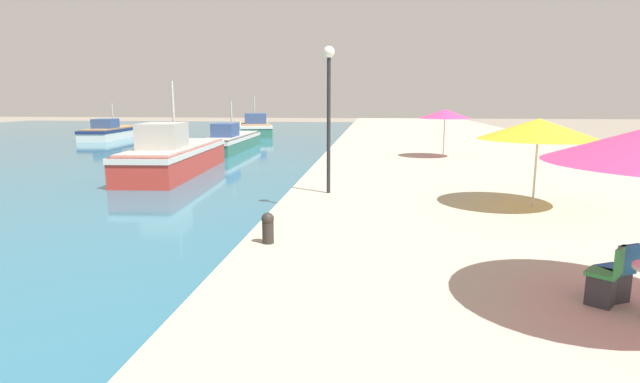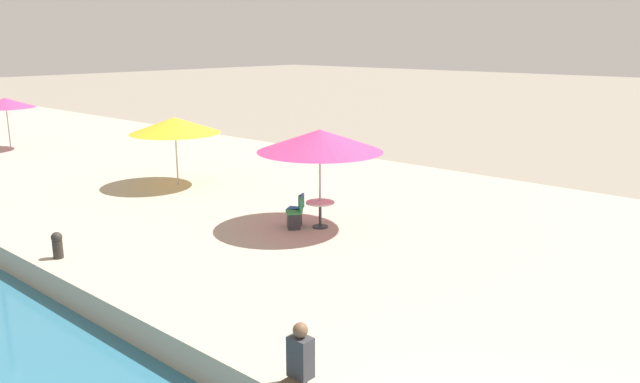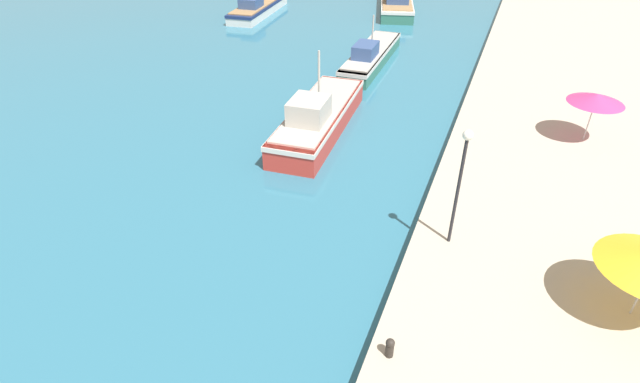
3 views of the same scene
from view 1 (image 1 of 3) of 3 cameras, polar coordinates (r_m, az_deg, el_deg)
quay_promenade at (r=35.69m, az=14.73°, el=4.86°), size 16.00×90.00×0.68m
fishing_boat_near at (r=25.42m, az=-16.28°, el=3.94°), size 3.30×9.90×4.45m
fishing_boat_mid at (r=36.33m, az=-10.07°, el=5.76°), size 2.35×10.16×3.48m
fishing_boat_far at (r=50.80m, az=-22.57°, el=6.38°), size 3.47×9.89×3.25m
fishing_boat_distant at (r=52.10m, az=-7.44°, el=7.31°), size 5.66×10.86×3.90m
cafe_umbrella_white at (r=14.87m, az=23.71°, el=6.56°), size 3.22×3.22×2.45m
cafe_umbrella_striped at (r=26.56m, az=14.09°, el=8.59°), size 2.63×2.63×2.45m
cafe_chair_left at (r=8.70m, az=30.66°, el=-8.65°), size 0.55×0.56×0.91m
cafe_chair_right at (r=8.42m, az=29.68°, el=-9.15°), size 0.59×0.58×0.91m
mooring_bollard at (r=10.43m, az=-5.97°, el=-4.05°), size 0.26×0.26×0.65m
lamppost at (r=15.74m, az=1.01°, el=10.99°), size 0.36×0.36×4.56m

